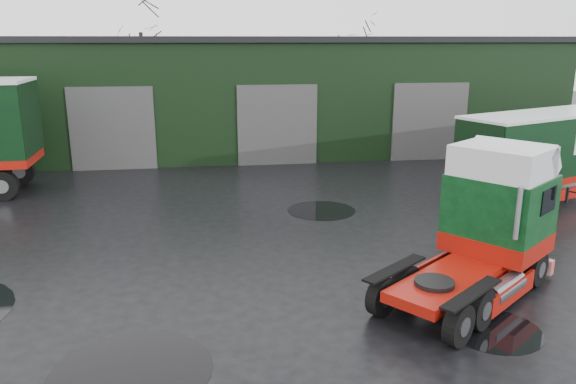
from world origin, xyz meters
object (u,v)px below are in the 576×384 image
at_px(hero_tractor, 468,228).
at_px(tree_back_b, 352,71).
at_px(lorry_right, 566,154).
at_px(warehouse, 264,91).
at_px(tree_back_a, 142,59).

distance_m(hero_tractor, tree_back_b, 32.49).
relative_size(hero_tractor, lorry_right, 0.44).
height_order(warehouse, tree_back_a, tree_back_a).
bearing_deg(hero_tractor, tree_back_b, 132.84).
xyz_separation_m(hero_tractor, lorry_right, (8.06, 8.15, -0.06)).
distance_m(hero_tractor, tree_back_a, 33.77).
bearing_deg(tree_back_a, tree_back_b, 0.00).
height_order(hero_tractor, tree_back_b, tree_back_b).
relative_size(warehouse, hero_tractor, 5.49).
bearing_deg(lorry_right, hero_tractor, -66.75).
height_order(lorry_right, tree_back_a, tree_back_a).
relative_size(warehouse, tree_back_b, 4.32).
bearing_deg(tree_back_b, lorry_right, -83.86).
bearing_deg(tree_back_b, warehouse, -128.66).
distance_m(warehouse, tree_back_b, 12.82).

